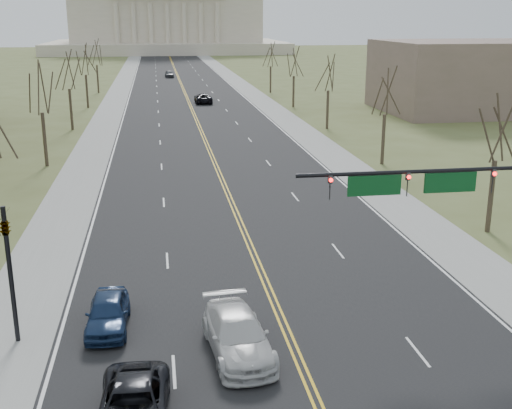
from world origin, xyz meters
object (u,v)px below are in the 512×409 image
object	(u,v)px
car_sb_outer_lead	(133,406)
car_sb_outer_second	(108,313)
signal_left	(9,260)
car_far_sb	(169,74)
car_sb_inner_second	(238,335)
car_far_nb	(203,98)
signal_mast	(448,193)

from	to	relation	value
car_sb_outer_lead	car_sb_outer_second	size ratio (longest dim) A/B	1.16
signal_left	car_sb_outer_second	xyz separation A→B (m)	(3.75, 0.60, -2.95)
signal_left	car_far_sb	size ratio (longest dim) A/B	1.31
car_sb_inner_second	car_far_nb	distance (m)	79.94
car_far_nb	car_far_sb	bearing A→B (deg)	-85.39
car_sb_outer_lead	car_far_nb	size ratio (longest dim) A/B	0.91
car_sb_outer_second	car_far_sb	world-z (taller)	car_far_sb
car_sb_outer_second	car_far_sb	xyz separation A→B (m)	(5.73, 123.16, 0.03)
signal_mast	signal_left	bearing A→B (deg)	180.00
car_sb_inner_second	car_far_sb	size ratio (longest dim) A/B	1.25
signal_mast	car_sb_inner_second	xyz separation A→B (m)	(-9.80, -2.48, -4.92)
car_far_nb	car_far_sb	distance (m)	46.63
car_sb_outer_lead	car_far_nb	bearing A→B (deg)	86.75
signal_left	car_far_nb	world-z (taller)	signal_left
car_sb_outer_second	car_far_nb	bearing A→B (deg)	84.02
signal_left	car_sb_outer_second	bearing A→B (deg)	9.09
car_sb_outer_lead	car_far_sb	bearing A→B (deg)	90.70
car_sb_inner_second	car_sb_outer_second	distance (m)	6.21
signal_left	car_sb_outer_lead	distance (m)	8.90
signal_left	car_far_nb	distance (m)	78.59
car_sb_outer_second	car_far_nb	distance (m)	77.37
car_sb_outer_second	car_sb_inner_second	bearing A→B (deg)	-28.34
car_sb_outer_lead	signal_left	bearing A→B (deg)	129.72
car_sb_outer_second	car_far_nb	world-z (taller)	car_far_nb
signal_left	car_far_nb	xyz separation A→B (m)	(13.72, 77.33, -2.92)
signal_mast	car_far_nb	size ratio (longest dim) A/B	2.16
signal_left	car_sb_inner_second	world-z (taller)	signal_left
signal_mast	car_far_sb	size ratio (longest dim) A/B	2.65
car_sb_inner_second	car_far_sb	world-z (taller)	car_sb_inner_second
car_far_nb	car_far_sb	xyz separation A→B (m)	(-4.24, 46.43, 0.00)
signal_mast	car_far_nb	distance (m)	77.66
car_far_nb	signal_mast	bearing A→B (deg)	93.25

